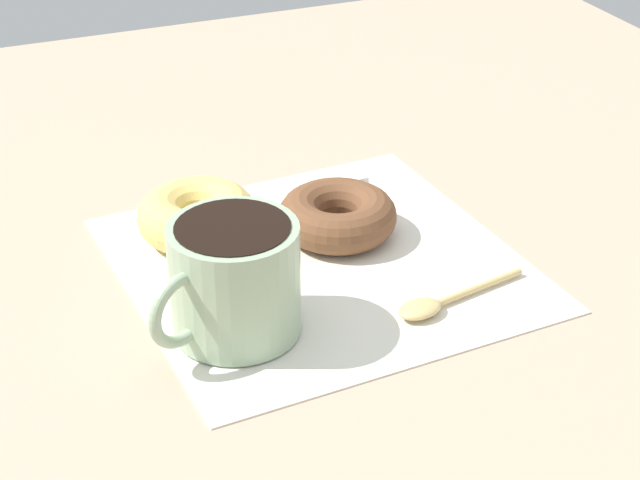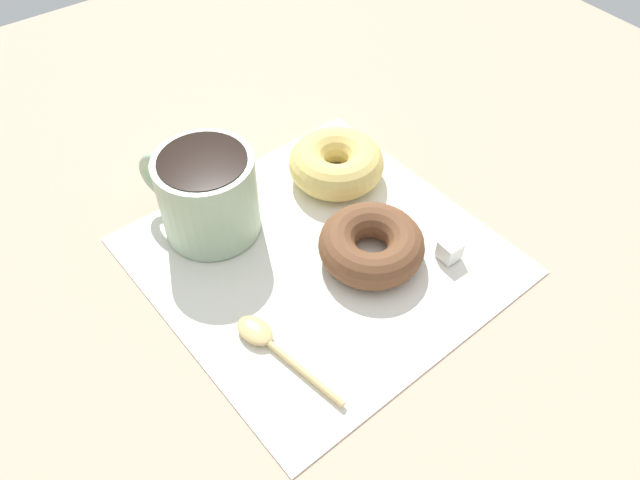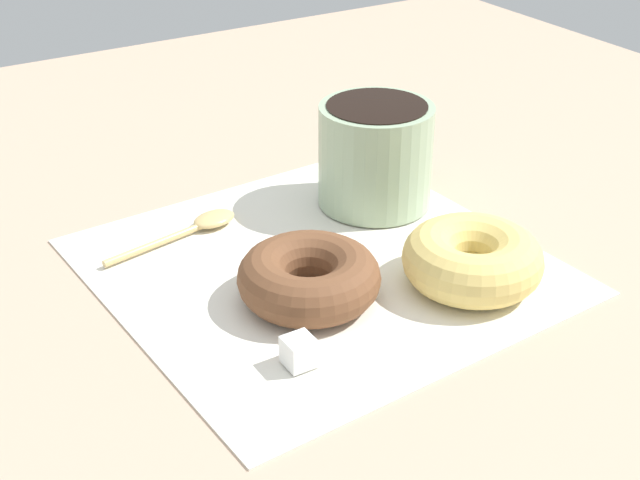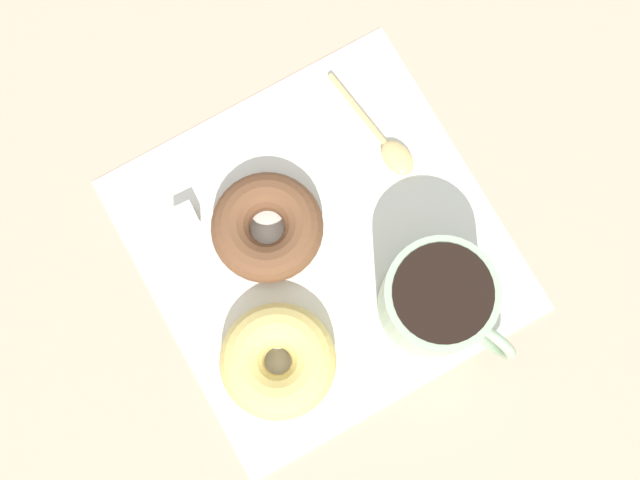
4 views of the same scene
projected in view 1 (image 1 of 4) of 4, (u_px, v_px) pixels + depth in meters
ground_plane at (307, 272)px, 86.53cm from camera, size 120.00×120.00×2.00cm
napkin at (320, 263)px, 85.46cm from camera, size 31.89×31.89×0.30cm
coffee_cup at (233, 278)px, 75.00cm from camera, size 9.29×11.94×8.52cm
donut_near_cup at (338, 215)px, 88.43cm from camera, size 9.85×9.85×3.44cm
donut_far at (197, 215)px, 88.04cm from camera, size 9.93×9.93×3.82cm
spoon at (435, 303)px, 79.47cm from camera, size 3.72×11.84×0.90cm
sugar_cube at (355, 184)px, 95.03cm from camera, size 1.85×1.85×1.85cm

